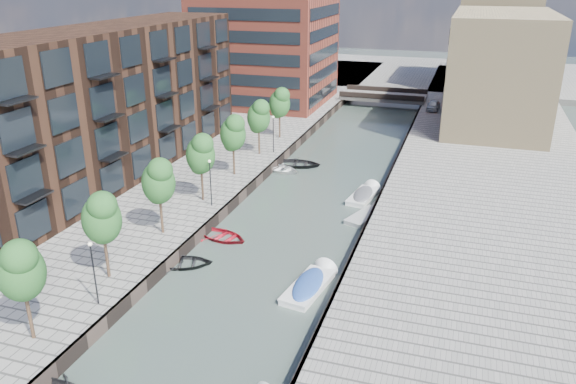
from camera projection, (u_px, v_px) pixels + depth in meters
The scene contains 28 objects.
water at pixel (336, 167), 60.51m from camera, with size 300.00×300.00×0.00m, color #38473F.
quay_left at pixel (58, 135), 70.63m from camera, with size 60.00×140.00×1.00m, color gray.
quay_right at pixel (494, 179), 55.74m from camera, with size 20.00×140.00×1.00m, color gray.
quay_wall_left at pixel (283, 157), 62.07m from camera, with size 0.25×140.00×1.00m, color #332823.
quay_wall_right at pixel (394, 169), 58.58m from camera, with size 0.25×140.00×1.00m, color #332823.
far_closure at pixel (405, 73), 113.44m from camera, with size 80.00×40.00×1.00m, color gray.
apartment_block at pixel (115, 101), 54.45m from camera, with size 8.00×38.00×14.00m, color black.
tan_block_near at pixel (498, 69), 72.47m from camera, with size 12.00×25.00×14.00m, color tan.
tan_block_far at pixel (495, 39), 95.13m from camera, with size 12.00×20.00×16.00m, color tan.
bridge at pixel (384, 96), 88.33m from camera, with size 13.00×6.00×1.30m.
tree_0 at pixel (20, 268), 29.12m from camera, with size 2.50×2.50×5.95m.
tree_1 at pixel (101, 216), 35.32m from camera, with size 2.50×2.50×5.95m.
tree_2 at pixel (158, 180), 41.52m from camera, with size 2.50×2.50×5.95m.
tree_3 at pixel (200, 153), 47.72m from camera, with size 2.50×2.50×5.95m.
tree_4 at pixel (233, 132), 53.91m from camera, with size 2.50×2.50×5.95m.
tree_5 at pixel (259, 115), 60.11m from camera, with size 2.50×2.50×5.95m.
tree_6 at pixel (280, 102), 66.31m from camera, with size 2.50×2.50×5.95m.
lamp_0 at pixel (93, 267), 32.95m from camera, with size 0.24×0.24×4.12m.
lamp_1 at pixel (210, 178), 47.12m from camera, with size 0.24×0.24×4.12m.
lamp_2 at pixel (273, 130), 61.28m from camera, with size 0.24×0.24×4.12m.
sloop_1 at pixel (184, 265), 40.28m from camera, with size 2.98×4.17×0.86m, color black.
sloop_2 at pixel (223, 239), 44.33m from camera, with size 3.03×4.25×0.88m, color #A81220.
sloop_3 at pixel (280, 171), 59.36m from camera, with size 3.22×4.51×0.93m, color white.
sloop_4 at pixel (298, 166), 60.88m from camera, with size 3.59×5.02×1.04m, color black.
motorboat_2 at pixel (368, 215), 48.35m from camera, with size 3.07×4.86×1.53m.
motorboat_3 at pixel (311, 284), 37.47m from camera, with size 2.70×5.74×1.84m.
motorboat_4 at pixel (365, 195), 52.51m from camera, with size 2.48×5.37×1.72m.
car at pixel (433, 105), 80.90m from camera, with size 1.67×4.16×1.42m, color #B1B5B6.
Camera 1 is at (12.65, -16.11, 19.67)m, focal length 35.00 mm.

